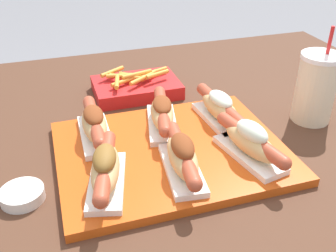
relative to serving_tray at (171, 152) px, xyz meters
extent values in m
cube|color=#4C2D1E|center=(0.02, 0.11, -0.35)|extent=(1.44, 1.04, 0.68)
cube|color=#CC4C14|center=(0.00, 0.00, 0.00)|extent=(0.45, 0.35, 0.02)
cube|color=white|center=(-0.14, -0.07, 0.02)|extent=(0.10, 0.17, 0.01)
ellipsoid|color=tan|center=(-0.14, -0.07, 0.04)|extent=(0.08, 0.15, 0.04)
cylinder|color=#AD472D|center=(-0.14, -0.07, 0.05)|extent=(0.07, 0.18, 0.03)
sphere|color=#AD472D|center=(-0.16, -0.16, 0.05)|extent=(0.03, 0.03, 0.03)
sphere|color=#AD472D|center=(-0.12, 0.01, 0.05)|extent=(0.03, 0.03, 0.03)
ellipsoid|color=brown|center=(-0.14, -0.07, 0.07)|extent=(0.06, 0.09, 0.03)
cube|color=white|center=(0.00, -0.08, 0.02)|extent=(0.08, 0.17, 0.01)
ellipsoid|color=tan|center=(0.00, -0.08, 0.04)|extent=(0.06, 0.15, 0.04)
cylinder|color=#AD472D|center=(0.00, -0.08, 0.05)|extent=(0.05, 0.18, 0.03)
sphere|color=#AD472D|center=(-0.01, -0.17, 0.05)|extent=(0.03, 0.03, 0.03)
sphere|color=#AD472D|center=(0.01, 0.01, 0.05)|extent=(0.03, 0.03, 0.03)
ellipsoid|color=brown|center=(0.00, -0.08, 0.07)|extent=(0.05, 0.08, 0.03)
cube|color=white|center=(0.13, -0.07, 0.02)|extent=(0.09, 0.17, 0.01)
ellipsoid|color=tan|center=(0.13, -0.07, 0.04)|extent=(0.08, 0.15, 0.04)
cylinder|color=#AD472D|center=(0.13, -0.07, 0.05)|extent=(0.06, 0.18, 0.03)
sphere|color=#AD472D|center=(0.15, -0.16, 0.05)|extent=(0.03, 0.03, 0.03)
sphere|color=#AD472D|center=(0.12, 0.01, 0.05)|extent=(0.03, 0.03, 0.03)
ellipsoid|color=silver|center=(0.13, -0.07, 0.07)|extent=(0.05, 0.08, 0.03)
cube|color=white|center=(-0.14, 0.08, 0.02)|extent=(0.06, 0.16, 0.01)
ellipsoid|color=tan|center=(-0.14, 0.08, 0.04)|extent=(0.05, 0.14, 0.04)
cylinder|color=#AD472D|center=(-0.14, 0.08, 0.05)|extent=(0.03, 0.18, 0.03)
sphere|color=#AD472D|center=(-0.14, 0.00, 0.05)|extent=(0.03, 0.03, 0.03)
sphere|color=#AD472D|center=(-0.14, 0.17, 0.05)|extent=(0.03, 0.03, 0.03)
ellipsoid|color=brown|center=(-0.14, 0.08, 0.06)|extent=(0.04, 0.08, 0.02)
cube|color=white|center=(0.01, 0.09, 0.02)|extent=(0.09, 0.17, 0.01)
ellipsoid|color=tan|center=(0.01, 0.09, 0.04)|extent=(0.08, 0.15, 0.04)
cylinder|color=#AD472D|center=(0.01, 0.09, 0.05)|extent=(0.06, 0.18, 0.03)
sphere|color=#AD472D|center=(-0.01, 0.00, 0.05)|extent=(0.03, 0.03, 0.03)
sphere|color=#AD472D|center=(0.03, 0.17, 0.05)|extent=(0.03, 0.03, 0.03)
ellipsoid|color=brown|center=(0.01, 0.09, 0.06)|extent=(0.06, 0.08, 0.02)
cube|color=white|center=(0.14, 0.07, 0.02)|extent=(0.07, 0.16, 0.01)
ellipsoid|color=tan|center=(0.14, 0.07, 0.04)|extent=(0.06, 0.14, 0.04)
cylinder|color=#AD472D|center=(0.14, 0.07, 0.05)|extent=(0.04, 0.18, 0.03)
sphere|color=#AD472D|center=(0.14, -0.02, 0.05)|extent=(0.03, 0.03, 0.03)
sphere|color=#AD472D|center=(0.13, 0.16, 0.05)|extent=(0.03, 0.03, 0.03)
ellipsoid|color=silver|center=(0.14, 0.07, 0.06)|extent=(0.05, 0.08, 0.03)
cylinder|color=white|center=(-0.29, -0.05, 0.00)|extent=(0.08, 0.08, 0.02)
cylinder|color=yellow|center=(-0.29, -0.05, 0.01)|extent=(0.06, 0.06, 0.01)
cylinder|color=beige|center=(0.36, 0.04, 0.07)|extent=(0.09, 0.09, 0.15)
cylinder|color=white|center=(0.36, 0.04, 0.15)|extent=(0.09, 0.09, 0.01)
cylinder|color=red|center=(0.37, 0.04, 0.18)|extent=(0.01, 0.01, 0.06)
cube|color=red|center=(0.00, 0.30, 0.01)|extent=(0.22, 0.15, 0.03)
cylinder|color=gold|center=(0.04, 0.30, 0.04)|extent=(0.06, 0.05, 0.01)
cylinder|color=gold|center=(-0.05, 0.28, 0.04)|extent=(0.03, 0.07, 0.01)
cylinder|color=gold|center=(0.00, 0.31, 0.04)|extent=(0.07, 0.06, 0.01)
cylinder|color=gold|center=(0.01, 0.27, 0.04)|extent=(0.07, 0.05, 0.01)
cylinder|color=gold|center=(-0.03, 0.29, 0.04)|extent=(0.08, 0.05, 0.01)
cylinder|color=gold|center=(0.00, 0.30, 0.05)|extent=(0.08, 0.03, 0.01)
cylinder|color=gold|center=(-0.05, 0.34, 0.04)|extent=(0.07, 0.05, 0.01)
cylinder|color=gold|center=(-0.03, 0.31, 0.04)|extent=(0.08, 0.05, 0.01)
cylinder|color=gold|center=(0.06, 0.32, 0.04)|extent=(0.06, 0.03, 0.01)
cylinder|color=gold|center=(0.05, 0.28, 0.05)|extent=(0.07, 0.03, 0.01)
cylinder|color=gold|center=(-0.04, 0.32, 0.04)|extent=(0.07, 0.02, 0.01)
camera|label=1|loc=(-0.20, -0.62, 0.45)|focal=42.00mm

